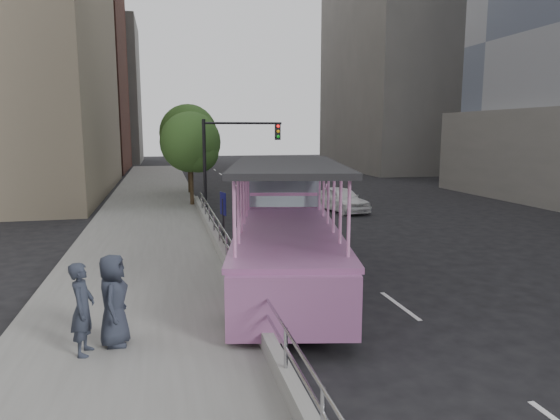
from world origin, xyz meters
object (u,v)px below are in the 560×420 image
at_px(duck_boat, 285,235).
at_px(pedestrian_near, 83,309).
at_px(car, 341,199).
at_px(street_tree_far, 190,135).
at_px(street_tree_near, 192,144).
at_px(parking_sign, 223,217).
at_px(pedestrian_far, 114,300).
at_px(traffic_signal, 227,152).

xyz_separation_m(duck_boat, pedestrian_near, (-5.25, -4.95, -0.17)).
distance_m(car, street_tree_far, 12.35).
relative_size(car, street_tree_far, 0.65).
relative_size(car, street_tree_near, 0.73).
bearing_deg(street_tree_far, street_tree_near, -91.91).
xyz_separation_m(duck_boat, street_tree_near, (-1.93, 14.80, 2.43)).
distance_m(parking_sign, street_tree_far, 18.42).
xyz_separation_m(pedestrian_far, parking_sign, (3.08, 7.23, 0.34)).
distance_m(traffic_signal, street_tree_near, 3.80).
bearing_deg(duck_boat, traffic_signal, 91.67).
xyz_separation_m(pedestrian_near, pedestrian_far, (0.54, 0.31, 0.03)).
height_order(pedestrian_near, street_tree_far, street_tree_far).
distance_m(pedestrian_far, parking_sign, 7.87).
height_order(street_tree_near, street_tree_far, street_tree_far).
relative_size(duck_boat, car, 2.76).
bearing_deg(duck_boat, parking_sign, 122.18).
distance_m(car, pedestrian_far, 20.10).
distance_m(duck_boat, street_tree_near, 15.12).
height_order(parking_sign, street_tree_far, street_tree_far).
xyz_separation_m(pedestrian_near, traffic_signal, (4.92, 16.32, 2.28)).
xyz_separation_m(pedestrian_far, street_tree_near, (2.78, 19.44, 2.58)).
height_order(pedestrian_near, pedestrian_far, pedestrian_far).
distance_m(pedestrian_near, street_tree_far, 26.17).
height_order(car, parking_sign, parking_sign).
bearing_deg(pedestrian_far, pedestrian_near, 125.59).
bearing_deg(duck_boat, car, 62.53).
xyz_separation_m(duck_boat, car, (6.32, 12.15, -0.68)).
distance_m(car, pedestrian_near, 20.65).
bearing_deg(pedestrian_near, car, -27.11).
bearing_deg(pedestrian_far, duck_boat, -39.20).
xyz_separation_m(pedestrian_near, street_tree_far, (3.52, 25.75, 3.09)).
bearing_deg(parking_sign, street_tree_near, 91.43).
bearing_deg(traffic_signal, duck_boat, -88.33).
height_order(duck_boat, street_tree_near, street_tree_near).
xyz_separation_m(car, pedestrian_far, (-11.03, -16.80, 0.53)).
height_order(car, pedestrian_near, pedestrian_near).
bearing_deg(duck_boat, street_tree_far, 94.75).
bearing_deg(street_tree_far, pedestrian_near, -97.79).
distance_m(pedestrian_near, pedestrian_far, 0.62).
bearing_deg(street_tree_near, pedestrian_near, -99.55).
relative_size(duck_boat, street_tree_far, 1.80).
height_order(duck_boat, traffic_signal, traffic_signal).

